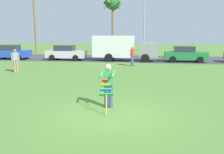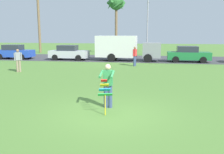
{
  "view_description": "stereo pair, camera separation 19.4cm",
  "coord_description": "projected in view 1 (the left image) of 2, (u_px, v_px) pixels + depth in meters",
  "views": [
    {
      "loc": [
        1.29,
        -8.52,
        2.91
      ],
      "look_at": [
        -0.16,
        1.71,
        1.05
      ],
      "focal_mm": 39.29,
      "sensor_mm": 36.0,
      "label": 1
    },
    {
      "loc": [
        1.49,
        -8.49,
        2.91
      ],
      "look_at": [
        -0.16,
        1.71,
        1.05
      ],
      "focal_mm": 39.29,
      "sensor_mm": 36.0,
      "label": 2
    }
  ],
  "objects": [
    {
      "name": "palm_tree_right_near",
      "position": [
        113.0,
        5.0,
        33.51
      ],
      "size": [
        2.58,
        2.71,
        8.1
      ],
      "color": "brown",
      "rests_on": "ground"
    },
    {
      "name": "parked_truck_grey_van",
      "position": [
        121.0,
        47.0,
        25.67
      ],
      "size": [
        6.74,
        2.23,
        2.62
      ],
      "color": "gray",
      "rests_on": "ground"
    },
    {
      "name": "parked_car_silver",
      "position": [
        66.0,
        53.0,
        26.62
      ],
      "size": [
        4.21,
        1.86,
        1.6
      ],
      "color": "silver",
      "rests_on": "ground"
    },
    {
      "name": "streetlight_pole",
      "position": [
        144.0,
        24.0,
        31.87
      ],
      "size": [
        0.24,
        1.65,
        7.0
      ],
      "color": "#9E9EA3",
      "rests_on": "ground"
    },
    {
      "name": "road_strip",
      "position": [
        135.0,
        59.0,
        28.07
      ],
      "size": [
        120.0,
        8.0,
        0.01
      ],
      "primitive_type": "cube",
      "color": "#424247",
      "rests_on": "ground"
    },
    {
      "name": "kite_held",
      "position": [
        106.0,
        91.0,
        8.82
      ],
      "size": [
        0.53,
        0.7,
        1.23
      ],
      "color": "red",
      "rests_on": "ground"
    },
    {
      "name": "person_kite_flyer",
      "position": [
        108.0,
        84.0,
        9.53
      ],
      "size": [
        0.53,
        0.65,
        1.73
      ],
      "color": "#384772",
      "rests_on": "ground"
    },
    {
      "name": "person_walker_far",
      "position": [
        15.0,
        60.0,
        18.22
      ],
      "size": [
        0.5,
        0.37,
        1.73
      ],
      "color": "gray",
      "rests_on": "ground"
    },
    {
      "name": "parked_car_green",
      "position": [
        185.0,
        54.0,
        24.88
      ],
      "size": [
        4.23,
        1.89,
        1.6
      ],
      "color": "#1E7238",
      "rests_on": "ground"
    },
    {
      "name": "ground_plane",
      "position": [
        110.0,
        113.0,
        9.0
      ],
      "size": [
        120.0,
        120.0,
        0.0
      ],
      "primitive_type": "plane",
      "color": "#568438"
    },
    {
      "name": "parked_car_blue",
      "position": [
        11.0,
        52.0,
        27.51
      ],
      "size": [
        4.21,
        1.85,
        1.6
      ],
      "color": "#2347B7",
      "rests_on": "ground"
    },
    {
      "name": "person_walker_near",
      "position": [
        132.0,
        56.0,
        21.73
      ],
      "size": [
        0.36,
        0.52,
        1.73
      ],
      "color": "#384772",
      "rests_on": "ground"
    }
  ]
}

